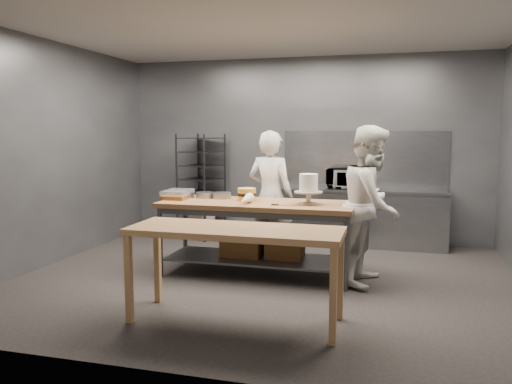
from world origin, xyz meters
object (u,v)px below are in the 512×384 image
at_px(speed_rack, 201,187).
at_px(chef_behind, 270,196).
at_px(chef_right, 371,205).
at_px(frosted_cake_stand, 309,186).
at_px(microwave, 344,179).
at_px(layer_cake, 247,194).
at_px(work_table, 258,229).
at_px(near_counter, 235,237).

bearing_deg(speed_rack, chef_behind, -39.19).
relative_size(chef_right, frosted_cake_stand, 5.07).
xyz_separation_m(speed_rack, microwave, (2.38, 0.08, 0.19)).
bearing_deg(microwave, chef_behind, -124.48).
bearing_deg(layer_cake, frosted_cake_stand, -8.09).
height_order(work_table, microwave, microwave).
bearing_deg(chef_right, near_counter, 154.92).
distance_m(chef_right, microwave, 2.03).
bearing_deg(speed_rack, layer_cake, -54.07).
distance_m(speed_rack, layer_cake, 2.27).
relative_size(near_counter, chef_right, 1.07).
xyz_separation_m(speed_rack, frosted_cake_stand, (2.13, -1.95, 0.29)).
distance_m(near_counter, chef_behind, 2.28).
height_order(frosted_cake_stand, layer_cake, frosted_cake_stand).
xyz_separation_m(near_counter, frosted_cake_stand, (0.44, 1.53, 0.33)).
bearing_deg(frosted_cake_stand, near_counter, -106.06).
height_order(chef_behind, microwave, chef_behind).
height_order(speed_rack, chef_right, chef_right).
distance_m(near_counter, speed_rack, 3.87).
height_order(near_counter, frosted_cake_stand, frosted_cake_stand).
xyz_separation_m(near_counter, layer_cake, (-0.36, 1.64, 0.19)).
relative_size(speed_rack, layer_cake, 7.59).
distance_m(chef_behind, layer_cake, 0.65).
relative_size(work_table, chef_behind, 1.33).
relative_size(work_table, microwave, 4.43).
distance_m(microwave, frosted_cake_stand, 2.05).
height_order(chef_behind, frosted_cake_stand, chef_behind).
relative_size(chef_right, microwave, 3.44).
xyz_separation_m(work_table, chef_right, (1.37, 0.00, 0.36)).
xyz_separation_m(frosted_cake_stand, layer_cake, (-0.80, 0.11, -0.14)).
bearing_deg(work_table, chef_behind, 90.52).
bearing_deg(chef_behind, chef_right, 166.63).
relative_size(speed_rack, frosted_cake_stand, 4.76).
distance_m(work_table, near_counter, 1.63).
bearing_deg(microwave, frosted_cake_stand, -96.90).
distance_m(work_table, chef_right, 1.42).
bearing_deg(chef_behind, speed_rack, -26.72).
relative_size(chef_behind, microwave, 3.33).
bearing_deg(near_counter, work_table, 97.05).
height_order(work_table, layer_cake, layer_cake).
xyz_separation_m(chef_behind, microwave, (0.89, 1.30, 0.15)).
xyz_separation_m(chef_right, microwave, (-0.49, 1.96, 0.12)).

